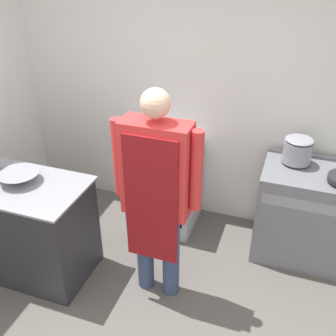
{
  "coord_description": "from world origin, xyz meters",
  "views": [
    {
      "loc": [
        1.02,
        -1.62,
        2.66
      ],
      "look_at": [
        0.09,
        1.05,
        1.0
      ],
      "focal_mm": 42.0,
      "sensor_mm": 36.0,
      "label": 1
    }
  ],
  "objects_px": {
    "stove": "(310,215)",
    "stock_pot": "(298,149)",
    "fridge_unit": "(165,187)",
    "person_cook": "(156,188)",
    "mixing_bowl": "(19,177)"
  },
  "relations": [
    {
      "from": "person_cook",
      "to": "fridge_unit",
      "type": "bearing_deg",
      "value": 106.28
    },
    {
      "from": "person_cook",
      "to": "mixing_bowl",
      "type": "bearing_deg",
      "value": -175.48
    },
    {
      "from": "person_cook",
      "to": "mixing_bowl",
      "type": "relative_size",
      "value": 5.37
    },
    {
      "from": "person_cook",
      "to": "stock_pot",
      "type": "xyz_separation_m",
      "value": [
        0.96,
        0.99,
        -0.0
      ]
    },
    {
      "from": "fridge_unit",
      "to": "stock_pot",
      "type": "distance_m",
      "value": 1.38
    },
    {
      "from": "stove",
      "to": "fridge_unit",
      "type": "height_order",
      "value": "stove"
    },
    {
      "from": "mixing_bowl",
      "to": "stock_pot",
      "type": "distance_m",
      "value": 2.4
    },
    {
      "from": "person_cook",
      "to": "stove",
      "type": "bearing_deg",
      "value": 37.07
    },
    {
      "from": "fridge_unit",
      "to": "person_cook",
      "type": "relative_size",
      "value": 0.47
    },
    {
      "from": "mixing_bowl",
      "to": "stove",
      "type": "bearing_deg",
      "value": 22.61
    },
    {
      "from": "fridge_unit",
      "to": "mixing_bowl",
      "type": "bearing_deg",
      "value": -131.67
    },
    {
      "from": "stove",
      "to": "stock_pot",
      "type": "distance_m",
      "value": 0.64
    },
    {
      "from": "person_cook",
      "to": "stock_pot",
      "type": "relative_size",
      "value": 7.2
    },
    {
      "from": "stock_pot",
      "to": "fridge_unit",
      "type": "bearing_deg",
      "value": -176.9
    },
    {
      "from": "stove",
      "to": "stock_pot",
      "type": "height_order",
      "value": "stock_pot"
    }
  ]
}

